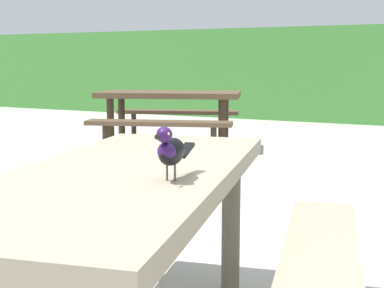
{
  "coord_description": "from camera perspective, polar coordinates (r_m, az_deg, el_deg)",
  "views": [
    {
      "loc": [
        0.67,
        -1.6,
        1.13
      ],
      "look_at": [
        -0.15,
        0.07,
        0.84
      ],
      "focal_mm": 50.45,
      "sensor_mm": 36.0,
      "label": 1
    }
  ],
  "objects": [
    {
      "name": "bird_grackle",
      "position": [
        1.74,
        -2.29,
        -0.63
      ],
      "size": [
        0.08,
        0.29,
        0.18
      ],
      "color": "black",
      "rests_on": "picnic_table_foreground"
    },
    {
      "name": "picnic_table_mid_left",
      "position": [
        6.94,
        -2.44,
        4.03
      ],
      "size": [
        2.15,
        2.13,
        0.74
      ],
      "color": "brown",
      "rests_on": "ground"
    },
    {
      "name": "picnic_table_foreground",
      "position": [
        2.02,
        -7.02,
        -7.76
      ],
      "size": [
        1.99,
        2.01,
        0.74
      ],
      "color": "gray",
      "rests_on": "ground"
    }
  ]
}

